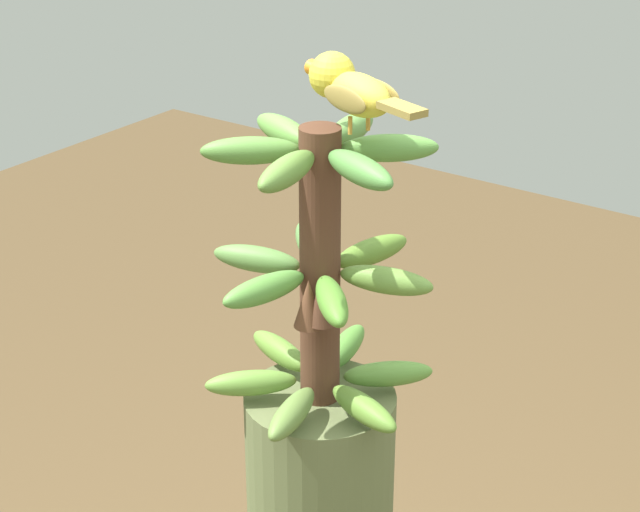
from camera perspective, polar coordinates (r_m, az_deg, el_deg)
The scene contains 2 objects.
banana_bunch at distance 1.31m, azimuth -0.01°, elevation -0.79°, with size 0.29×0.29×0.36m.
perched_bird at distance 1.22m, azimuth 1.60°, elevation 8.82°, with size 0.19×0.09×0.08m.
Camera 1 is at (0.68, -0.96, 2.10)m, focal length 61.06 mm.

